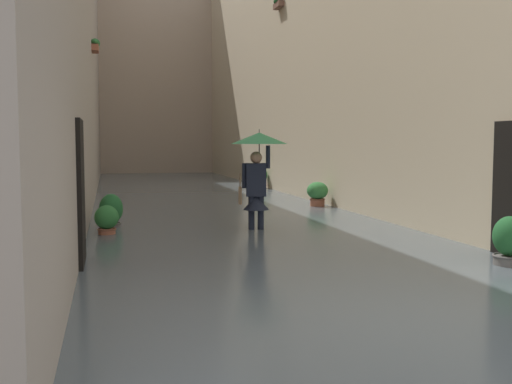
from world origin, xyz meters
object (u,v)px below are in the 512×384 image
object	(u,v)px
potted_plant_mid_left	(509,247)
potted_plant_near_right	(107,223)
potted_plant_far_right	(111,214)
potted_plant_near_left	(260,178)
person_wading	(258,160)
potted_plant_far_left	(317,195)

from	to	relation	value
potted_plant_mid_left	potted_plant_near_right	bearing A→B (deg)	-38.16
potted_plant_mid_left	potted_plant_near_right	world-z (taller)	potted_plant_mid_left
potted_plant_near_right	potted_plant_far_right	world-z (taller)	potted_plant_far_right
potted_plant_near_left	potted_plant_mid_left	bearing A→B (deg)	89.55
potted_plant_near_right	potted_plant_near_left	bearing A→B (deg)	-118.31
person_wading	potted_plant_far_left	world-z (taller)	person_wading
person_wading	potted_plant_far_left	xyz separation A→B (m)	(-2.58, -3.77, -1.04)
potted_plant_near_left	potted_plant_far_left	world-z (taller)	potted_plant_near_left
person_wading	potted_plant_near_left	bearing A→B (deg)	-104.41
potted_plant_far_left	potted_plant_near_left	bearing A→B (deg)	-90.48
potted_plant_far_left	potted_plant_far_right	distance (m)	5.97
person_wading	potted_plant_far_right	xyz separation A→B (m)	(2.76, -1.10, -1.08)
potted_plant_near_left	potted_plant_near_right	size ratio (longest dim) A/B	1.37
potted_plant_far_left	potted_plant_near_right	bearing A→B (deg)	34.31
potted_plant_mid_left	potted_plant_far_right	bearing A→B (deg)	-44.79
potted_plant_near_left	potted_plant_far_right	xyz separation A→B (m)	(5.39, 9.14, -0.11)
potted_plant_far_right	potted_plant_far_left	bearing A→B (deg)	-153.36
potted_plant_near_left	potted_plant_mid_left	world-z (taller)	potted_plant_near_left
potted_plant_far_left	potted_plant_far_right	bearing A→B (deg)	26.64
potted_plant_near_left	potted_plant_near_right	bearing A→B (deg)	61.69
potted_plant_near_left	potted_plant_near_right	xyz separation A→B (m)	(5.47, 10.16, -0.16)
potted_plant_near_right	potted_plant_far_right	xyz separation A→B (m)	(-0.09, -1.02, 0.05)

